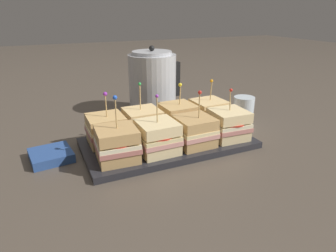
% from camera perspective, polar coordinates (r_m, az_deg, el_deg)
% --- Properties ---
extents(ground_plane, '(6.00, 6.00, 0.00)m').
position_cam_1_polar(ground_plane, '(0.88, 0.00, -3.79)').
color(ground_plane, '#4C4238').
extents(serving_platter, '(0.48, 0.25, 0.02)m').
position_cam_1_polar(serving_platter, '(0.87, 0.00, -3.25)').
color(serving_platter, '#232328').
rests_on(serving_platter, ground_plane).
extents(sandwich_front_far_left, '(0.11, 0.11, 0.17)m').
position_cam_1_polar(sandwich_front_far_left, '(0.75, -9.69, -3.44)').
color(sandwich_front_far_left, tan).
rests_on(sandwich_front_far_left, serving_platter).
extents(sandwich_front_center_left, '(0.11, 0.11, 0.16)m').
position_cam_1_polar(sandwich_front_center_left, '(0.78, -2.02, -2.16)').
color(sandwich_front_center_left, beige).
rests_on(sandwich_front_center_left, serving_platter).
extents(sandwich_front_center_right, '(0.10, 0.10, 0.16)m').
position_cam_1_polar(sandwich_front_center_right, '(0.83, 5.03, -0.98)').
color(sandwich_front_center_right, tan).
rests_on(sandwich_front_center_right, serving_platter).
extents(sandwich_front_far_right, '(0.11, 0.11, 0.15)m').
position_cam_1_polar(sandwich_front_far_right, '(0.89, 11.45, 0.29)').
color(sandwich_front_far_right, beige).
rests_on(sandwich_front_far_right, serving_platter).
extents(sandwich_back_far_left, '(0.10, 0.10, 0.15)m').
position_cam_1_polar(sandwich_back_far_left, '(0.85, -11.71, -0.63)').
color(sandwich_back_far_left, tan).
rests_on(sandwich_back_far_left, serving_platter).
extents(sandwich_back_center_left, '(0.10, 0.10, 0.16)m').
position_cam_1_polar(sandwich_back_center_left, '(0.88, -4.88, 0.48)').
color(sandwich_back_center_left, '#DBB77A').
rests_on(sandwich_back_center_left, serving_platter).
extents(sandwich_back_center_right, '(0.11, 0.11, 0.15)m').
position_cam_1_polar(sandwich_back_center_right, '(0.92, 1.84, 1.59)').
color(sandwich_back_center_right, tan).
rests_on(sandwich_back_center_right, serving_platter).
extents(sandwich_back_far_right, '(0.11, 0.11, 0.15)m').
position_cam_1_polar(sandwich_back_far_right, '(0.97, 7.74, 2.43)').
color(sandwich_back_far_right, '#DBB77A').
rests_on(sandwich_back_far_right, serving_platter).
extents(kettle_steel, '(0.20, 0.18, 0.25)m').
position_cam_1_polar(kettle_steel, '(1.14, -2.95, 8.19)').
color(kettle_steel, '#B7BABF').
rests_on(kettle_steel, ground_plane).
extents(drinking_glass, '(0.07, 0.07, 0.10)m').
position_cam_1_polar(drinking_glass, '(1.06, 14.15, 2.85)').
color(drinking_glass, silver).
rests_on(drinking_glass, ground_plane).
extents(napkin_stack, '(0.11, 0.11, 0.02)m').
position_cam_1_polar(napkin_stack, '(0.85, -21.39, -5.23)').
color(napkin_stack, navy).
rests_on(napkin_stack, ground_plane).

